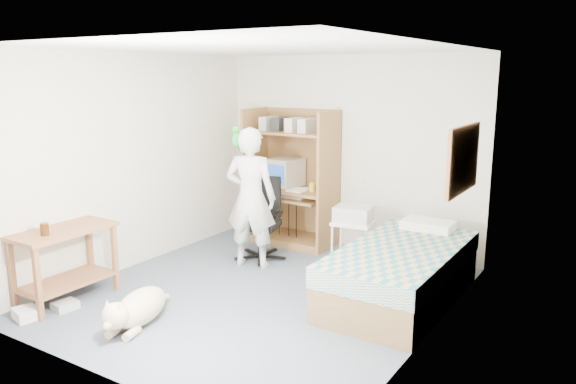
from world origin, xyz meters
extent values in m
plane|color=#475261|center=(0.00, 0.00, 0.00)|extent=(4.00, 4.00, 0.00)
cube|color=silver|center=(0.00, 2.00, 1.25)|extent=(3.60, 0.02, 2.50)
cube|color=silver|center=(1.80, 0.00, 1.25)|extent=(0.02, 4.00, 2.50)
cube|color=silver|center=(-1.80, 0.00, 1.25)|extent=(0.02, 4.00, 2.50)
cube|color=white|center=(0.00, 0.00, 2.50)|extent=(3.60, 4.00, 0.02)
cube|color=brown|center=(-1.28, 1.70, 0.90)|extent=(0.04, 0.60, 1.80)
cube|color=brown|center=(-0.12, 1.70, 0.90)|extent=(0.04, 0.60, 1.80)
cube|color=brown|center=(-0.70, 1.99, 0.90)|extent=(1.20, 0.02, 1.80)
cube|color=brown|center=(-0.70, 1.70, 0.74)|extent=(1.12, 0.60, 0.04)
cube|color=brown|center=(-0.70, 1.62, 0.64)|extent=(1.00, 0.50, 0.03)
cube|color=brown|center=(-0.70, 1.70, 1.50)|extent=(1.12, 0.55, 0.03)
cube|color=brown|center=(-0.70, 1.70, 0.05)|extent=(1.12, 0.60, 0.10)
cube|color=brown|center=(1.30, 0.60, 0.18)|extent=(1.00, 2.00, 0.36)
cube|color=teal|center=(1.30, 0.60, 0.46)|extent=(1.02, 2.02, 0.20)
cube|color=white|center=(1.30, 1.40, 0.60)|extent=(0.55, 0.35, 0.12)
cube|color=brown|center=(-1.55, -1.20, 0.73)|extent=(0.50, 1.00, 0.04)
cube|color=brown|center=(-1.75, -1.65, 0.35)|extent=(0.05, 0.05, 0.70)
cube|color=brown|center=(-1.35, -1.65, 0.35)|extent=(0.05, 0.05, 0.70)
cube|color=brown|center=(-1.75, -0.75, 0.35)|extent=(0.05, 0.05, 0.70)
cube|color=brown|center=(-1.35, -0.75, 0.35)|extent=(0.05, 0.05, 0.70)
cube|color=brown|center=(-1.55, -1.20, 0.20)|extent=(0.46, 0.92, 0.03)
cube|color=olive|center=(1.78, 0.90, 1.45)|extent=(0.03, 0.90, 0.60)
cube|color=brown|center=(1.77, 0.90, 1.76)|extent=(0.04, 0.94, 0.04)
cube|color=brown|center=(1.77, 0.90, 1.14)|extent=(0.04, 0.94, 0.04)
cylinder|color=black|center=(-0.64, 0.90, 0.04)|extent=(0.56, 0.56, 0.06)
cylinder|color=black|center=(-0.64, 0.90, 0.22)|extent=(0.06, 0.06, 0.38)
cube|color=black|center=(-0.64, 0.90, 0.44)|extent=(0.54, 0.54, 0.08)
cube|color=black|center=(-0.70, 1.11, 0.75)|extent=(0.40, 0.16, 0.52)
cube|color=black|center=(-0.87, 0.84, 0.58)|extent=(0.11, 0.28, 0.04)
cube|color=black|center=(-0.42, 0.97, 0.58)|extent=(0.11, 0.28, 0.04)
imported|color=silver|center=(-0.59, 0.65, 0.83)|extent=(0.69, 0.55, 1.66)
ellipsoid|color=#159626|center=(-0.79, 0.67, 1.50)|extent=(0.12, 0.12, 0.20)
sphere|color=#159626|center=(-0.78, 0.63, 1.63)|extent=(0.08, 0.08, 0.08)
cone|color=#E75414|center=(-0.77, 0.59, 1.63)|extent=(0.04, 0.05, 0.03)
cylinder|color=#159626|center=(-0.81, 0.72, 1.39)|extent=(0.06, 0.14, 0.12)
ellipsoid|color=#D1B08C|center=(-0.52, -1.18, 0.16)|extent=(0.49, 0.75, 0.31)
sphere|color=#D1B08C|center=(-0.43, -1.55, 0.23)|extent=(0.23, 0.23, 0.23)
cone|color=#D1B08C|center=(-0.48, -1.59, 0.34)|extent=(0.07, 0.07, 0.09)
cone|color=#D1B08C|center=(-0.37, -1.56, 0.34)|extent=(0.07, 0.07, 0.09)
ellipsoid|color=#D1B08C|center=(-0.40, -1.65, 0.19)|extent=(0.11, 0.14, 0.08)
cylinder|color=#D1B08C|center=(-0.62, -0.82, 0.10)|extent=(0.11, 0.23, 0.11)
cube|color=white|center=(0.44, 1.27, 0.54)|extent=(0.51, 0.43, 0.04)
cube|color=white|center=(0.44, 1.27, 0.14)|extent=(0.47, 0.39, 0.03)
cylinder|color=white|center=(0.24, 1.11, 0.27)|extent=(0.03, 0.03, 0.54)
cylinder|color=white|center=(0.64, 1.11, 0.27)|extent=(0.03, 0.03, 0.54)
cylinder|color=white|center=(0.24, 1.43, 0.27)|extent=(0.03, 0.03, 0.54)
cylinder|color=white|center=(0.64, 1.43, 0.27)|extent=(0.03, 0.03, 0.54)
cube|color=#B7B7B2|center=(0.44, 1.27, 0.65)|extent=(0.46, 0.38, 0.18)
cube|color=beige|center=(-0.82, 1.75, 0.96)|extent=(0.44, 0.46, 0.37)
cube|color=navy|center=(-0.85, 1.55, 0.96)|extent=(0.31, 0.06, 0.25)
cube|color=beige|center=(-0.66, 1.58, 0.67)|extent=(0.46, 0.19, 0.03)
cylinder|color=gold|center=(-0.34, 1.65, 0.82)|extent=(0.08, 0.08, 0.12)
cylinder|color=#3D1E09|center=(-1.50, -1.43, 0.81)|extent=(0.08, 0.08, 0.12)
cube|color=white|center=(-1.50, -1.70, 0.05)|extent=(0.29, 0.26, 0.10)
cube|color=#B8B9B4|center=(-1.37, -1.37, 0.04)|extent=(0.21, 0.24, 0.08)
camera|label=1|loc=(3.22, -4.53, 2.27)|focal=35.00mm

